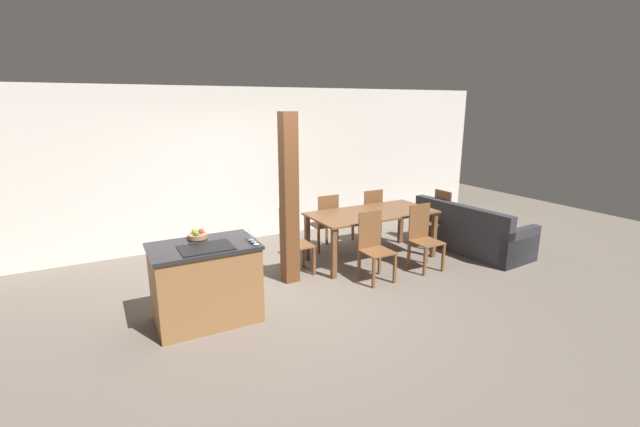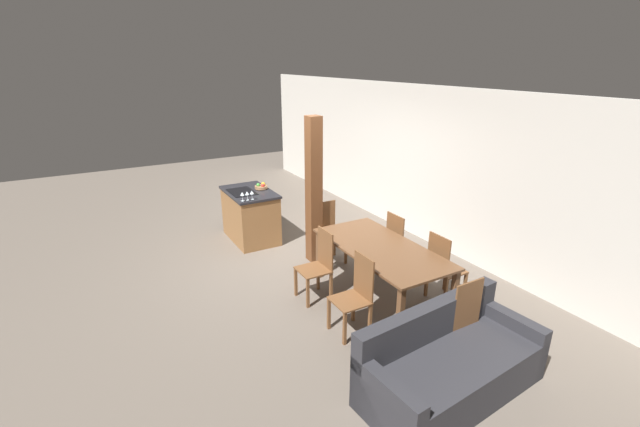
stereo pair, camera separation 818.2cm
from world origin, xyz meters
name	(u,v)px [view 2 (the right image)]	position (x,y,z in m)	size (l,w,h in m)	color
ground_plane	(292,259)	(0.00, 0.00, 0.00)	(16.00, 16.00, 0.00)	#665B51
wall_back	(414,162)	(0.00, 2.49, 1.35)	(11.20, 0.08, 2.70)	silver
kitchen_island	(251,215)	(-1.12, -0.27, 0.46)	(1.16, 0.75, 0.92)	olive
fruit_bowl	(261,187)	(-1.12, -0.03, 0.96)	(0.23, 0.23, 0.11)	#99704C
wine_glass_near	(242,194)	(-0.61, -0.57, 1.04)	(0.07, 0.07, 0.15)	silver
wine_glass_middle	(247,194)	(-0.61, -0.48, 1.04)	(0.07, 0.07, 0.15)	silver
wine_glass_far	(252,193)	(-0.61, -0.40, 1.04)	(0.07, 0.07, 0.15)	silver
dining_table	(381,253)	(1.69, 0.51, 0.68)	(1.99, 0.97, 0.77)	brown
dining_chair_near_left	(318,264)	(1.25, -0.19, 0.50)	(0.40, 0.40, 0.97)	brown
dining_chair_near_right	(355,294)	(2.14, -0.19, 0.50)	(0.40, 0.40, 0.97)	brown
dining_chair_far_left	(400,243)	(1.25, 1.21, 0.50)	(0.40, 0.40, 0.97)	brown
dining_chair_far_right	(443,267)	(2.14, 1.21, 0.50)	(0.40, 0.40, 0.97)	brown
dining_chair_head_end	(328,232)	(0.32, 0.51, 0.50)	(0.40, 0.40, 0.97)	brown
dining_chair_foot_end	(458,316)	(3.07, 0.51, 0.50)	(0.40, 0.40, 0.97)	brown
couch	(450,366)	(3.42, 0.06, 0.28)	(0.98, 1.95, 0.82)	#2D2D33
timber_post	(314,192)	(0.19, 0.32, 1.16)	(0.21, 0.21, 2.32)	brown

